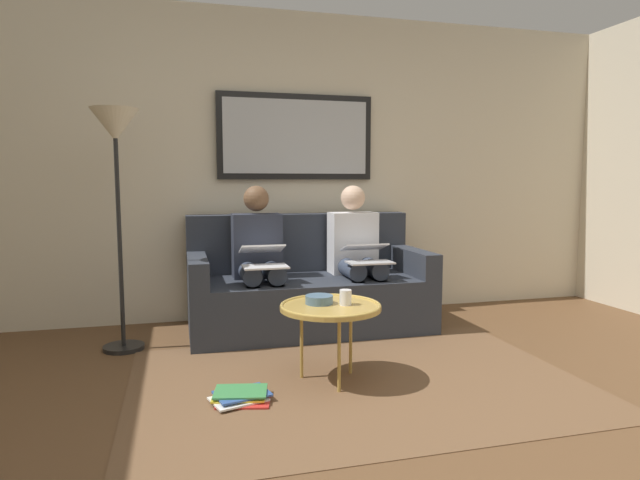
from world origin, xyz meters
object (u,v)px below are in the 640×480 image
object	(u,v)px
couch	(307,288)
magazine_stack	(241,396)
bowl	(319,300)
laptop_white	(263,256)
laptop_silver	(367,254)
person_left	(356,251)
coffee_table	(330,308)
person_right	(259,255)
framed_mirror	(296,137)
cup	(346,297)
standing_lamp	(116,152)

from	to	relation	value
couch	magazine_stack	xyz separation A→B (m)	(0.69, 1.38, -0.28)
bowl	laptop_white	distance (m)	0.89
couch	laptop_silver	world-z (taller)	couch
couch	laptop_white	bearing A→B (deg)	37.61
person_left	laptop_silver	xyz separation A→B (m)	(-0.00, 0.25, 0.01)
person_left	coffee_table	bearing A→B (deg)	64.63
couch	person_right	world-z (taller)	person_right
framed_mirror	person_right	world-z (taller)	framed_mirror
couch	laptop_silver	bearing A→B (deg)	141.55
cup	laptop_silver	world-z (taller)	laptop_silver
laptop_silver	person_left	bearing A→B (deg)	-90.00
cup	laptop_white	world-z (taller)	laptop_white
cup	standing_lamp	distance (m)	1.85
couch	coffee_table	size ratio (longest dim) A/B	3.17
person_left	couch	bearing A→B (deg)	-9.74
person_left	laptop_white	xyz separation A→B (m)	(0.79, 0.24, 0.02)
standing_lamp	couch	bearing A→B (deg)	-169.08
cup	framed_mirror	bearing A→B (deg)	-92.16
coffee_table	person_right	size ratio (longest dim) A/B	0.52
cup	person_right	bearing A→B (deg)	-73.91
laptop_silver	couch	bearing A→B (deg)	-38.45
person_left	laptop_silver	distance (m)	0.25
framed_mirror	person_left	distance (m)	1.12
cup	laptop_silver	bearing A→B (deg)	-116.55
laptop_silver	standing_lamp	size ratio (longest dim) A/B	0.21
laptop_white	person_right	bearing A→B (deg)	-90.00
coffee_table	person_left	size ratio (longest dim) A/B	0.52
couch	bowl	bearing A→B (deg)	80.18
person_right	magazine_stack	xyz separation A→B (m)	(0.29, 1.31, -0.58)
couch	magazine_stack	size ratio (longest dim) A/B	5.36
person_left	magazine_stack	bearing A→B (deg)	50.27
couch	cup	size ratio (longest dim) A/B	20.77
laptop_silver	laptop_white	bearing A→B (deg)	-0.68
couch	framed_mirror	world-z (taller)	framed_mirror
coffee_table	person_right	distance (m)	1.19
person_right	standing_lamp	xyz separation A→B (m)	(0.99, 0.20, 0.76)
laptop_silver	standing_lamp	world-z (taller)	standing_lamp
couch	coffee_table	bearing A→B (deg)	83.08
magazine_stack	couch	bearing A→B (deg)	-116.65
coffee_table	laptop_silver	xyz separation A→B (m)	(-0.54, -0.90, 0.18)
framed_mirror	cup	xyz separation A→B (m)	(0.06, 1.62, -1.05)
bowl	person_left	distance (m)	1.25
couch	laptop_silver	size ratio (longest dim) A/B	5.49
framed_mirror	standing_lamp	bearing A→B (deg)	25.35
cup	magazine_stack	distance (m)	0.80
coffee_table	magazine_stack	size ratio (longest dim) A/B	1.69
framed_mirror	cup	size ratio (longest dim) A/B	14.89
cup	bowl	distance (m)	0.16
coffee_table	person_left	world-z (taller)	person_left
framed_mirror	laptop_white	bearing A→B (deg)	60.24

